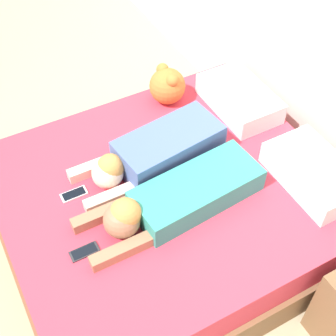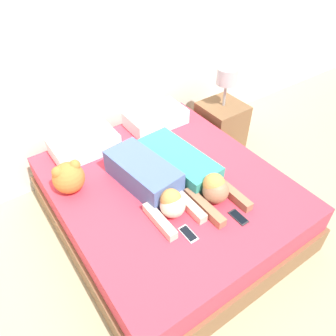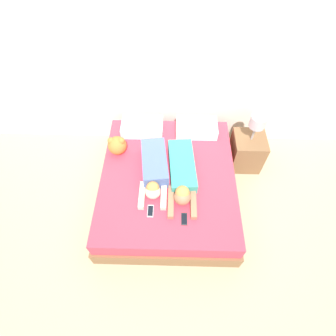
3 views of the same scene
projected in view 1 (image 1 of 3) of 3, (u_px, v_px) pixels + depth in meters
ground_plane at (168, 232)px, 3.25m from camera, size 12.00×12.00×0.00m
bed at (168, 210)px, 3.06m from camera, size 1.83×2.06×0.52m
pillow_head_left at (239, 98)px, 3.29m from camera, size 0.60×0.36×0.16m
pillow_head_right at (314, 173)px, 2.83m from camera, size 0.60×0.36×0.16m
person_left at (155, 154)px, 2.89m from camera, size 0.40×0.98×0.22m
person_right at (174, 200)px, 2.68m from camera, size 0.38×1.13×0.24m
cell_phone_left at (74, 194)px, 2.81m from camera, size 0.07×0.16×0.01m
cell_phone_right at (84, 252)px, 2.54m from camera, size 0.07×0.16×0.01m
plush_toy at (167, 85)px, 3.30m from camera, size 0.26×0.26×0.27m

